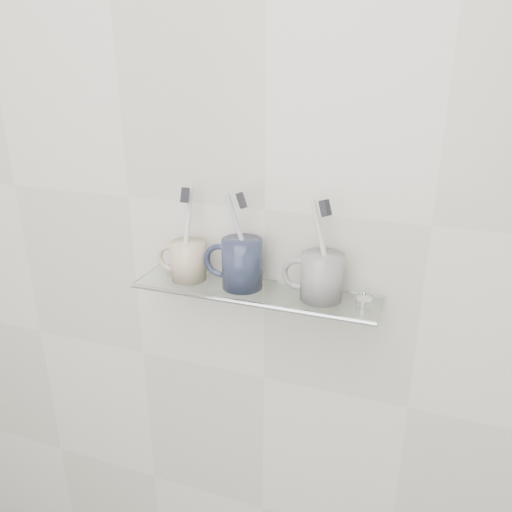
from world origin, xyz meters
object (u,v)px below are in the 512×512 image
at_px(mug_left, 188,261).
at_px(mug_center, 242,264).
at_px(shelf_glass, 254,291).
at_px(mug_right, 322,277).

distance_m(mug_left, mug_center, 0.12).
xyz_separation_m(shelf_glass, mug_center, (-0.03, 0.00, 0.05)).
xyz_separation_m(mug_center, mug_right, (0.16, 0.00, -0.01)).
distance_m(mug_center, mug_right, 0.16).
bearing_deg(shelf_glass, mug_right, 2.13).
distance_m(shelf_glass, mug_center, 0.06).
bearing_deg(shelf_glass, mug_center, 169.92).
distance_m(shelf_glass, mug_right, 0.14).
distance_m(shelf_glass, mug_left, 0.16).
height_order(mug_center, mug_right, mug_center).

